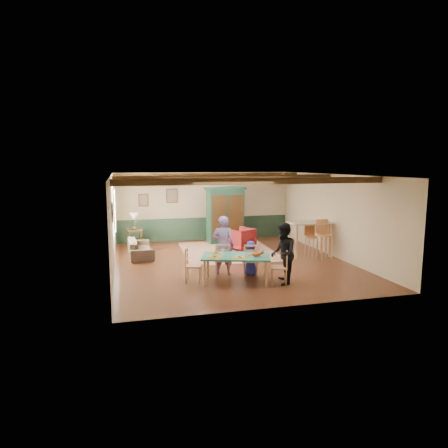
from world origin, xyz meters
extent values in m
plane|color=#472113|center=(0.00, 0.00, 0.00)|extent=(8.00, 8.00, 0.00)
cube|color=beige|center=(0.00, 4.00, 1.35)|extent=(7.00, 0.02, 2.70)
cube|color=beige|center=(-3.50, 0.00, 1.35)|extent=(0.02, 8.00, 2.70)
cube|color=beige|center=(3.50, 0.00, 1.35)|extent=(0.02, 8.00, 2.70)
cube|color=silver|center=(0.00, 0.00, 2.70)|extent=(7.00, 8.00, 0.02)
cube|color=#1B3224|center=(0.00, 3.98, 0.45)|extent=(6.95, 0.03, 0.90)
cube|color=black|center=(0.00, -2.30, 2.61)|extent=(6.95, 0.16, 0.16)
cube|color=black|center=(0.00, 0.40, 2.61)|extent=(6.95, 0.16, 0.16)
cube|color=black|center=(0.00, 3.00, 2.61)|extent=(6.95, 0.16, 0.16)
imported|color=slate|center=(-0.58, -1.23, 0.82)|extent=(0.69, 0.56, 1.64)
imported|color=black|center=(0.67, -2.44, 0.78)|extent=(0.80, 0.91, 1.57)
imported|color=#262C9B|center=(0.14, -1.46, 0.48)|extent=(0.54, 0.43, 0.95)
cube|color=beige|center=(0.33, 1.63, 0.01)|extent=(3.27, 3.83, 0.01)
cube|color=#153527|center=(0.65, 3.21, 1.08)|extent=(1.58, 0.76, 2.15)
imported|color=#551117|center=(0.84, 1.82, 0.39)|extent=(1.14, 1.15, 0.78)
imported|color=#352A21|center=(-2.67, 1.63, 0.28)|extent=(0.79, 1.91, 0.55)
camera|label=1|loc=(-3.26, -11.59, 3.02)|focal=32.00mm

